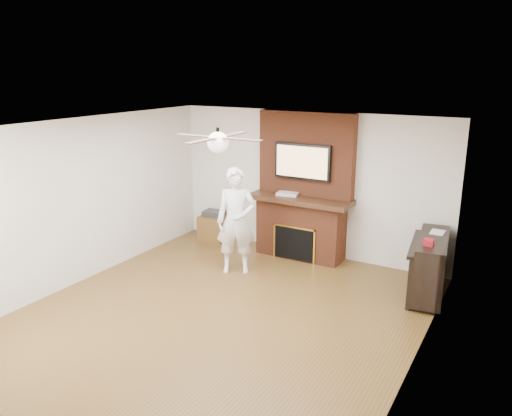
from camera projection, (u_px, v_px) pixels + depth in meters
The scene contains 12 objects.
room_shell at pixel (220, 226), 6.37m from camera, with size 5.36×5.86×2.86m.
fireplace at pixel (302, 201), 8.57m from camera, with size 1.78×0.64×2.50m.
tv at pixel (302, 162), 8.34m from camera, with size 1.00×0.08×0.60m.
ceiling_fan at pixel (218, 141), 6.08m from camera, with size 1.21×1.21×0.31m.
person at pixel (236, 221), 7.90m from camera, with size 0.63×0.42×1.71m, color silver.
side_table at pixel (214, 226), 9.58m from camera, with size 0.54×0.54×0.57m.
piano at pixel (431, 265), 7.16m from camera, with size 0.66×1.39×0.97m.
cable_box at pixel (288, 194), 8.57m from camera, with size 0.36×0.21×0.05m, color silver.
candle_orange at pixel (285, 253), 8.76m from camera, with size 0.06×0.06×0.11m, color orange.
candle_green at pixel (296, 255), 8.70m from camera, with size 0.07×0.07×0.09m, color #478234.
candle_cream at pixel (298, 257), 8.59m from camera, with size 0.08×0.08×0.12m, color beige.
candle_blue at pixel (311, 260), 8.50m from camera, with size 0.06×0.06×0.09m, color teal.
Camera 1 is at (3.43, -5.03, 3.20)m, focal length 35.00 mm.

